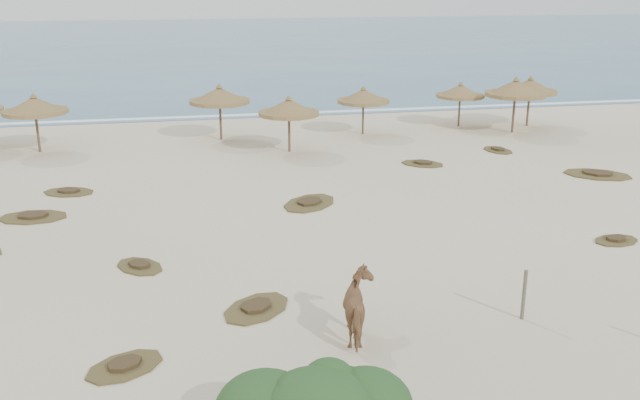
% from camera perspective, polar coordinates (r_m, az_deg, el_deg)
% --- Properties ---
extents(ground, '(160.00, 160.00, 0.00)m').
position_cam_1_polar(ground, '(20.19, 1.40, -6.99)').
color(ground, beige).
rests_on(ground, ground).
extents(ocean, '(200.00, 100.00, 0.01)m').
position_cam_1_polar(ocean, '(93.36, -8.98, 12.29)').
color(ocean, '#2B5C83').
rests_on(ocean, ground).
extents(foam_line, '(70.00, 0.60, 0.01)m').
position_cam_1_polar(foam_line, '(44.88, -5.94, 6.77)').
color(foam_line, white).
rests_on(foam_line, ground).
extents(palapa_0, '(3.96, 3.96, 2.93)m').
position_cam_1_polar(palapa_0, '(37.51, -21.88, 6.98)').
color(palapa_0, brown).
rests_on(palapa_0, ground).
extents(palapa_2, '(3.46, 3.46, 2.99)m').
position_cam_1_polar(palapa_2, '(37.87, -8.04, 8.22)').
color(palapa_2, brown).
rests_on(palapa_2, ground).
extents(palapa_3, '(3.58, 3.58, 2.81)m').
position_cam_1_polar(palapa_3, '(34.95, -2.50, 7.36)').
color(palapa_3, brown).
rests_on(palapa_3, ground).
extents(palapa_4, '(3.26, 3.26, 2.67)m').
position_cam_1_polar(palapa_4, '(38.94, 3.49, 8.25)').
color(palapa_4, brown).
rests_on(palapa_4, ground).
extents(palapa_5, '(4.37, 4.37, 3.11)m').
position_cam_1_polar(palapa_5, '(40.69, 15.38, 8.56)').
color(palapa_5, brown).
rests_on(palapa_5, ground).
extents(palapa_6, '(3.36, 3.36, 2.57)m').
position_cam_1_polar(palapa_6, '(41.80, 11.17, 8.50)').
color(palapa_6, brown).
rests_on(palapa_6, ground).
extents(palapa_7, '(4.09, 4.09, 2.91)m').
position_cam_1_polar(palapa_7, '(42.80, 16.46, 8.68)').
color(palapa_7, brown).
rests_on(palapa_7, ground).
extents(horse, '(1.10, 1.97, 1.58)m').
position_cam_1_polar(horse, '(17.26, 3.29, -8.60)').
color(horse, '#946B43').
rests_on(horse, ground).
extents(fence_post_near, '(0.12, 0.12, 1.34)m').
position_cam_1_polar(fence_post_near, '(18.89, 16.00, -7.30)').
color(fence_post_near, '#695D4F').
rests_on(fence_post_near, ground).
extents(scrub_1, '(2.58, 1.81, 0.16)m').
position_cam_1_polar(scrub_1, '(27.71, -21.98, -1.24)').
color(scrub_1, brown).
rests_on(scrub_1, ground).
extents(scrub_2, '(1.92, 2.03, 0.16)m').
position_cam_1_polar(scrub_2, '(22.13, -14.23, -5.13)').
color(scrub_2, brown).
rests_on(scrub_2, ground).
extents(scrub_3, '(2.96, 3.04, 0.16)m').
position_cam_1_polar(scrub_3, '(27.25, -0.85, -0.22)').
color(scrub_3, brown).
rests_on(scrub_3, ground).
extents(scrub_4, '(1.77, 1.34, 0.16)m').
position_cam_1_polar(scrub_4, '(25.43, 22.60, -2.97)').
color(scrub_4, brown).
rests_on(scrub_4, ground).
extents(scrub_5, '(3.42, 3.08, 0.16)m').
position_cam_1_polar(scrub_5, '(33.43, 21.31, 1.94)').
color(scrub_5, brown).
rests_on(scrub_5, ground).
extents(scrub_6, '(2.35, 1.89, 0.16)m').
position_cam_1_polar(scrub_6, '(30.36, -19.46, 0.63)').
color(scrub_6, brown).
rests_on(scrub_6, ground).
extents(scrub_7, '(2.37, 2.17, 0.16)m').
position_cam_1_polar(scrub_7, '(33.28, 8.20, 2.92)').
color(scrub_7, brown).
rests_on(scrub_7, ground).
extents(scrub_9, '(2.49, 2.51, 0.16)m').
position_cam_1_polar(scrub_9, '(18.98, -5.11, -8.58)').
color(scrub_9, brown).
rests_on(scrub_9, ground).
extents(scrub_10, '(1.54, 2.00, 0.16)m').
position_cam_1_polar(scrub_10, '(36.57, 14.04, 3.91)').
color(scrub_10, brown).
rests_on(scrub_10, ground).
extents(scrub_11, '(2.19, 1.98, 0.16)m').
position_cam_1_polar(scrub_11, '(16.93, -15.36, -12.67)').
color(scrub_11, brown).
rests_on(scrub_11, ground).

